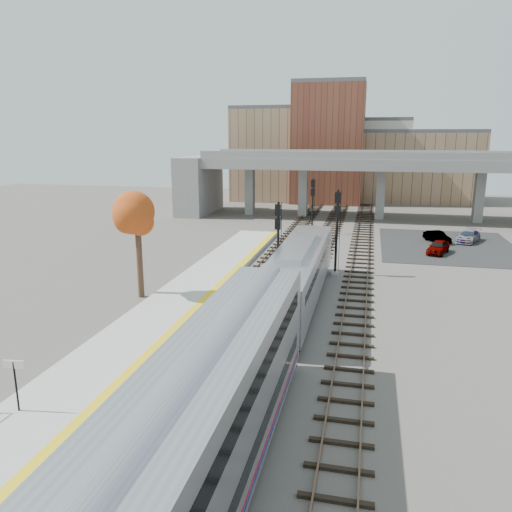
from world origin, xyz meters
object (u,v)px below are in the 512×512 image
at_px(coach, 177,477).
at_px(car_b, 437,237).
at_px(tree, 137,216).
at_px(signal_mast_mid, 336,233).
at_px(signal_mast_far, 312,207).
at_px(car_a, 438,247).
at_px(car_c, 468,236).
at_px(locomotive, 299,273).
at_px(signal_mast_near, 278,247).

relative_size(coach, car_b, 6.62).
relative_size(coach, tree, 3.10).
xyz_separation_m(signal_mast_mid, signal_mast_far, (-4.10, 18.09, -0.42)).
distance_m(coach, signal_mast_mid, 30.87).
bearing_deg(tree, car_a, 40.04).
distance_m(tree, car_a, 30.48).
bearing_deg(car_c, coach, -83.51).
relative_size(tree, car_c, 1.81).
bearing_deg(tree, car_c, 43.86).
bearing_deg(locomotive, tree, -174.99).
relative_size(signal_mast_mid, signal_mast_far, 1.09).
bearing_deg(tree, coach, -62.02).
xyz_separation_m(signal_mast_near, signal_mast_mid, (4.10, 4.78, 0.34)).
relative_size(signal_mast_mid, car_c, 1.62).
xyz_separation_m(coach, car_c, (15.46, 47.48, -2.11)).
bearing_deg(signal_mast_far, coach, -87.54).
xyz_separation_m(coach, signal_mast_mid, (2.00, 30.79, 0.82)).
bearing_deg(signal_mast_far, car_b, -9.19).
bearing_deg(car_b, car_c, -11.50).
height_order(tree, car_b, tree).
bearing_deg(car_a, locomotive, -101.36).
height_order(signal_mast_near, signal_mast_mid, signal_mast_mid).
xyz_separation_m(coach, tree, (-11.47, 21.60, 3.19)).
bearing_deg(car_b, coach, -130.69).
xyz_separation_m(coach, car_b, (12.06, 46.59, -2.13)).
distance_m(locomotive, car_c, 29.34).
bearing_deg(car_c, signal_mast_near, -104.76).
bearing_deg(tree, signal_mast_mid, 34.31).
relative_size(car_b, car_c, 0.85).
bearing_deg(locomotive, coach, -90.00).
relative_size(signal_mast_mid, car_a, 1.84).
bearing_deg(coach, signal_mast_near, 94.61).
xyz_separation_m(locomotive, car_a, (11.51, 18.31, -1.57)).
distance_m(locomotive, car_a, 21.68).
xyz_separation_m(tree, car_c, (26.94, 25.88, -5.30)).
xyz_separation_m(car_b, car_c, (3.40, 0.89, 0.02)).
bearing_deg(car_c, signal_mast_far, -160.03).
bearing_deg(signal_mast_near, tree, -154.77).
bearing_deg(car_a, car_b, 105.21).
bearing_deg(car_a, car_c, 79.73).
distance_m(signal_mast_near, signal_mast_far, 22.87).
xyz_separation_m(signal_mast_near, car_a, (13.61, 14.90, -2.57)).
height_order(coach, signal_mast_mid, signal_mast_mid).
distance_m(car_a, car_b, 5.71).
xyz_separation_m(coach, car_a, (11.51, 40.91, -2.09)).
bearing_deg(signal_mast_far, car_a, -30.36).
bearing_deg(car_a, coach, -84.92).
relative_size(signal_mast_near, car_a, 1.72).
bearing_deg(car_a, signal_mast_near, -111.62).
relative_size(signal_mast_near, tree, 0.83).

